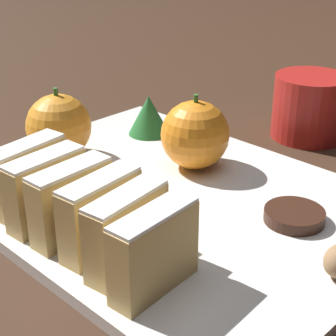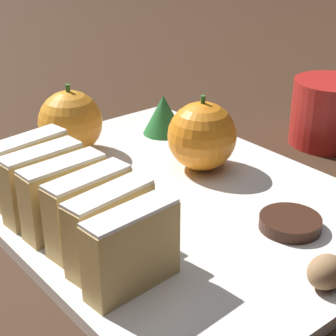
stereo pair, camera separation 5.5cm
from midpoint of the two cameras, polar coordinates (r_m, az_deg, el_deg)
ground_plane at (r=0.57m, az=-2.77°, el=-3.89°), size 6.00×6.00×0.00m
serving_platter at (r=0.57m, az=-2.78°, el=-3.36°), size 0.33×0.43×0.01m
stollen_slice_front at (r=0.42m, az=-5.23°, el=-8.53°), size 0.08×0.03×0.07m
stollen_slice_second at (r=0.44m, az=-7.78°, el=-6.52°), size 0.08×0.03×0.07m
stollen_slice_third at (r=0.47m, az=-10.20°, el=-4.79°), size 0.08×0.03×0.07m
stollen_slice_fourth at (r=0.49m, az=-12.94°, el=-3.47°), size 0.08×0.03×0.07m
stollen_slice_fifth at (r=0.52m, az=-15.26°, el=-2.21°), size 0.08×0.03×0.07m
stollen_slice_sixth at (r=0.55m, az=-16.76°, el=-0.85°), size 0.08×0.03×0.07m
orange_near at (r=0.65m, az=-13.44°, el=4.09°), size 0.07×0.07×0.08m
orange_far at (r=0.61m, az=0.18°, el=3.34°), size 0.08×0.08×0.08m
chocolate_cookie at (r=0.52m, az=9.80°, el=-4.88°), size 0.06×0.06×0.01m
evergreen_sprig at (r=0.70m, az=-4.22°, el=5.36°), size 0.05×0.05×0.05m
coffee_mug at (r=0.74m, az=12.00°, el=6.16°), size 0.12×0.09×0.08m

